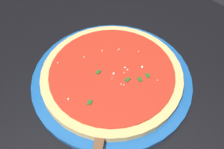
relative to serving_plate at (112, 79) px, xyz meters
The scene contains 4 objects.
restaurant_table 0.13m from the serving_plate, 91.10° to the right, with size 1.12×0.96×0.74m.
serving_plate is the anchor object (origin of this frame).
pizza 0.02m from the serving_plate, ahead, with size 0.32×0.32×0.02m.
pizza_server 0.17m from the serving_plate, 51.96° to the right, with size 0.17×0.20×0.01m.
Camera 1 is at (0.27, -0.22, 1.21)m, focal length 41.18 mm.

